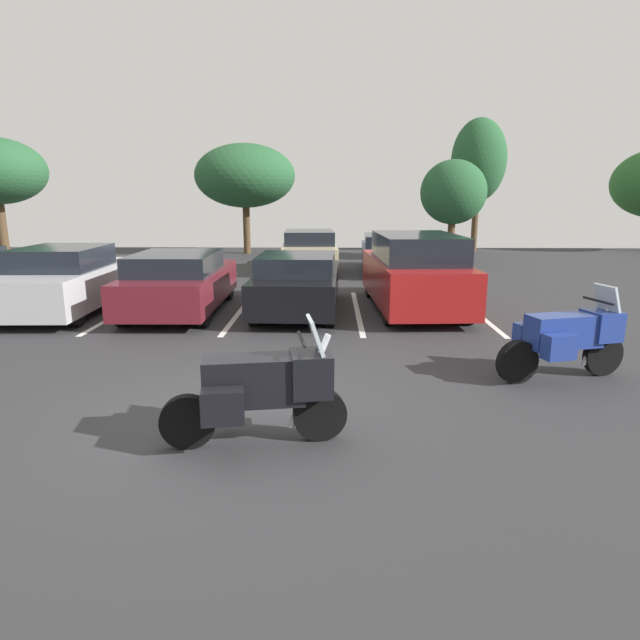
% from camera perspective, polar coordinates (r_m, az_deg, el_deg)
% --- Properties ---
extents(ground, '(44.00, 44.00, 0.10)m').
position_cam_1_polar(ground, '(7.00, -9.34, -10.50)').
color(ground, '#2D2D30').
extents(motorcycle_touring, '(2.06, 1.00, 1.43)m').
position_cam_1_polar(motorcycle_touring, '(6.04, -6.03, -6.94)').
color(motorcycle_touring, black).
rests_on(motorcycle_touring, ground).
extents(motorcycle_second, '(2.09, 1.06, 1.41)m').
position_cam_1_polar(motorcycle_second, '(8.90, 24.56, -1.53)').
color(motorcycle_second, black).
rests_on(motorcycle_second, ground).
extents(parking_stripes, '(14.07, 4.95, 0.01)m').
position_cam_1_polar(parking_stripes, '(13.44, -14.20, 0.98)').
color(parking_stripes, silver).
rests_on(parking_stripes, ground).
extents(car_silver, '(2.00, 4.50, 1.54)m').
position_cam_1_polar(car_silver, '(14.08, -25.05, 3.76)').
color(car_silver, '#B7B7BC').
rests_on(car_silver, ground).
extents(car_maroon, '(1.98, 4.53, 1.42)m').
position_cam_1_polar(car_maroon, '(13.16, -14.48, 3.85)').
color(car_maroon, maroon).
rests_on(car_maroon, ground).
extents(car_black, '(1.96, 4.49, 1.38)m').
position_cam_1_polar(car_black, '(12.81, -2.34, 3.87)').
color(car_black, black).
rests_on(car_black, ground).
extents(car_red, '(2.17, 4.90, 1.82)m').
position_cam_1_polar(car_red, '(13.18, 9.87, 4.88)').
color(car_red, maroon).
rests_on(car_red, ground).
extents(car_far_champagne, '(2.08, 4.53, 1.44)m').
position_cam_1_polar(car_far_champagne, '(19.88, -1.12, 7.25)').
color(car_far_champagne, '#C1B289').
rests_on(car_far_champagne, ground).
extents(car_far_navy, '(1.95, 4.53, 1.34)m').
position_cam_1_polar(car_far_navy, '(19.59, 7.07, 6.97)').
color(car_far_navy, navy).
rests_on(car_far_navy, ground).
extents(tree_far_right, '(2.52, 2.52, 6.13)m').
position_cam_1_polar(tree_far_right, '(27.32, 16.28, 15.71)').
color(tree_far_right, '#4C3823').
rests_on(tree_far_right, ground).
extents(tree_right, '(4.53, 4.53, 4.94)m').
position_cam_1_polar(tree_right, '(25.73, -7.84, 14.71)').
color(tree_right, '#4C3823').
rests_on(tree_right, ground).
extents(tree_far_left, '(2.69, 2.69, 4.09)m').
position_cam_1_polar(tree_far_left, '(23.56, 13.78, 12.84)').
color(tree_far_left, '#4C3823').
rests_on(tree_far_left, ground).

